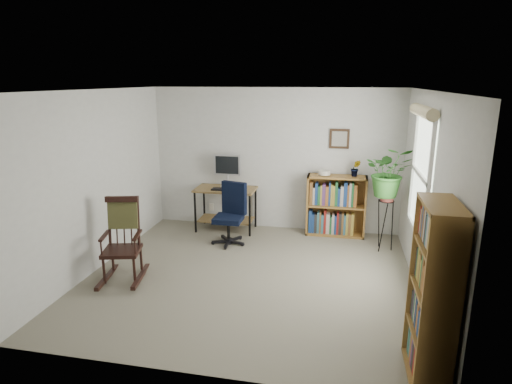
% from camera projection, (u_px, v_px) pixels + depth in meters
% --- Properties ---
extents(floor, '(4.20, 4.00, 0.00)m').
position_uv_depth(floor, '(250.00, 276.00, 5.66)').
color(floor, gray).
rests_on(floor, ground).
extents(ceiling, '(4.20, 4.00, 0.00)m').
position_uv_depth(ceiling, '(249.00, 90.00, 5.05)').
color(ceiling, silver).
rests_on(ceiling, ground).
extents(wall_back, '(4.20, 0.00, 2.40)m').
position_uv_depth(wall_back, '(275.00, 160.00, 7.25)').
color(wall_back, silver).
rests_on(wall_back, ground).
extents(wall_front, '(4.20, 0.00, 2.40)m').
position_uv_depth(wall_front, '(197.00, 248.00, 3.46)').
color(wall_front, silver).
rests_on(wall_front, ground).
extents(wall_left, '(0.00, 4.00, 2.40)m').
position_uv_depth(wall_left, '(98.00, 181.00, 5.76)').
color(wall_left, silver).
rests_on(wall_left, ground).
extents(wall_right, '(0.00, 4.00, 2.40)m').
position_uv_depth(wall_right, '(427.00, 197.00, 4.95)').
color(wall_right, silver).
rests_on(wall_right, ground).
extents(window, '(0.12, 1.20, 1.50)m').
position_uv_depth(window, '(420.00, 175.00, 5.19)').
color(window, white).
rests_on(window, wall_right).
extents(desk, '(1.02, 0.56, 0.74)m').
position_uv_depth(desk, '(226.00, 209.00, 7.33)').
color(desk, olive).
rests_on(desk, floor).
extents(monitor, '(0.46, 0.16, 0.56)m').
position_uv_depth(monitor, '(227.00, 171.00, 7.30)').
color(monitor, '#B9B9BE').
rests_on(monitor, desk).
extents(keyboard, '(0.40, 0.15, 0.02)m').
position_uv_depth(keyboard, '(224.00, 189.00, 7.12)').
color(keyboard, black).
rests_on(keyboard, desk).
extents(office_chair, '(0.66, 0.66, 0.98)m').
position_uv_depth(office_chair, '(228.00, 214.00, 6.66)').
color(office_chair, black).
rests_on(office_chair, floor).
extents(rocking_chair, '(0.78, 1.05, 1.09)m').
position_uv_depth(rocking_chair, '(121.00, 240.00, 5.43)').
color(rocking_chair, black).
rests_on(rocking_chair, floor).
extents(low_bookshelf, '(0.96, 0.32, 1.01)m').
position_uv_depth(low_bookshelf, '(336.00, 206.00, 7.05)').
color(low_bookshelf, olive).
rests_on(low_bookshelf, floor).
extents(tall_bookshelf, '(0.29, 0.69, 1.57)m').
position_uv_depth(tall_bookshelf, '(433.00, 293.00, 3.58)').
color(tall_bookshelf, olive).
rests_on(tall_bookshelf, floor).
extents(plant_stand, '(0.31, 0.31, 0.91)m').
position_uv_depth(plant_stand, '(385.00, 221.00, 6.43)').
color(plant_stand, black).
rests_on(plant_stand, floor).
extents(spider_plant, '(1.69, 1.88, 1.47)m').
position_uv_depth(spider_plant, '(391.00, 148.00, 6.15)').
color(spider_plant, '#2F6D26').
rests_on(spider_plant, plant_stand).
extents(potted_plant_small, '(0.13, 0.24, 0.11)m').
position_uv_depth(potted_plant_small, '(355.00, 173.00, 6.86)').
color(potted_plant_small, '#2F6D26').
rests_on(potted_plant_small, low_bookshelf).
extents(framed_picture, '(0.32, 0.04, 0.32)m').
position_uv_depth(framed_picture, '(339.00, 139.00, 6.91)').
color(framed_picture, black).
rests_on(framed_picture, wall_back).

